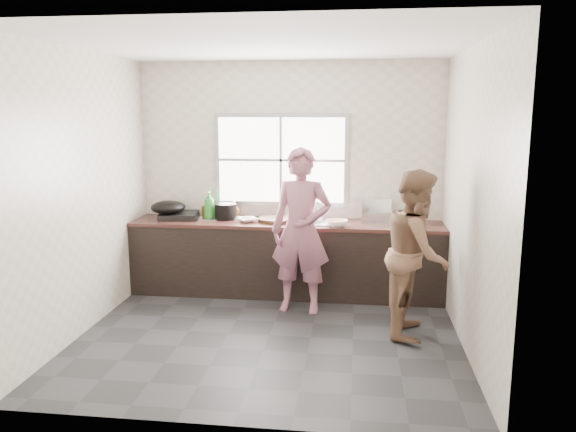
# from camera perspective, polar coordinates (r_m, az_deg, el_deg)

# --- Properties ---
(floor) EXTENTS (3.60, 3.20, 0.01)m
(floor) POSITION_cam_1_polar(r_m,az_deg,el_deg) (5.52, -1.91, -12.05)
(floor) COLOR #27272A
(floor) RESTS_ON ground
(ceiling) EXTENTS (3.60, 3.20, 0.01)m
(ceiling) POSITION_cam_1_polar(r_m,az_deg,el_deg) (5.13, -2.10, 17.12)
(ceiling) COLOR silver
(ceiling) RESTS_ON wall_back
(wall_back) EXTENTS (3.60, 0.01, 2.70)m
(wall_back) POSITION_cam_1_polar(r_m,az_deg,el_deg) (6.73, 0.16, 4.01)
(wall_back) COLOR beige
(wall_back) RESTS_ON ground
(wall_left) EXTENTS (0.01, 3.20, 2.70)m
(wall_left) POSITION_cam_1_polar(r_m,az_deg,el_deg) (5.72, -20.15, 2.20)
(wall_left) COLOR beige
(wall_left) RESTS_ON ground
(wall_right) EXTENTS (0.01, 3.20, 2.70)m
(wall_right) POSITION_cam_1_polar(r_m,az_deg,el_deg) (5.19, 18.10, 1.52)
(wall_right) COLOR beige
(wall_right) RESTS_ON ground
(wall_front) EXTENTS (3.60, 0.01, 2.70)m
(wall_front) POSITION_cam_1_polar(r_m,az_deg,el_deg) (3.61, -6.03, -1.81)
(wall_front) COLOR beige
(wall_front) RESTS_ON ground
(cabinet) EXTENTS (3.60, 0.62, 0.82)m
(cabinet) POSITION_cam_1_polar(r_m,az_deg,el_deg) (6.60, -0.17, -4.43)
(cabinet) COLOR black
(cabinet) RESTS_ON floor
(countertop) EXTENTS (3.60, 0.64, 0.04)m
(countertop) POSITION_cam_1_polar(r_m,az_deg,el_deg) (6.50, -0.17, -0.77)
(countertop) COLOR #361B16
(countertop) RESTS_ON cabinet
(sink) EXTENTS (0.55, 0.45, 0.02)m
(sink) POSITION_cam_1_polar(r_m,az_deg,el_deg) (6.46, 2.90, -0.63)
(sink) COLOR silver
(sink) RESTS_ON countertop
(faucet) EXTENTS (0.02, 0.02, 0.30)m
(faucet) POSITION_cam_1_polar(r_m,az_deg,el_deg) (6.63, 3.04, 0.93)
(faucet) COLOR silver
(faucet) RESTS_ON countertop
(window_frame) EXTENTS (1.60, 0.05, 1.10)m
(window_frame) POSITION_cam_1_polar(r_m,az_deg,el_deg) (6.71, -0.70, 5.71)
(window_frame) COLOR #9EA0A5
(window_frame) RESTS_ON wall_back
(window_glazing) EXTENTS (1.50, 0.01, 1.00)m
(window_glazing) POSITION_cam_1_polar(r_m,az_deg,el_deg) (6.69, -0.73, 5.69)
(window_glazing) COLOR white
(window_glazing) RESTS_ON window_frame
(woman) EXTENTS (0.64, 0.46, 1.64)m
(woman) POSITION_cam_1_polar(r_m,az_deg,el_deg) (5.94, 1.34, -2.05)
(woman) COLOR #A66378
(woman) RESTS_ON floor
(person_side) EXTENTS (0.71, 0.86, 1.59)m
(person_side) POSITION_cam_1_polar(r_m,az_deg,el_deg) (5.47, 12.96, -3.69)
(person_side) COLOR brown
(person_side) RESTS_ON floor
(cutting_board) EXTENTS (0.44, 0.44, 0.04)m
(cutting_board) POSITION_cam_1_polar(r_m,az_deg,el_deg) (6.53, -1.24, -0.36)
(cutting_board) COLOR #312013
(cutting_board) RESTS_ON countertop
(cleaver) EXTENTS (0.22, 0.19, 0.01)m
(cleaver) POSITION_cam_1_polar(r_m,az_deg,el_deg) (6.45, -3.95, -0.31)
(cleaver) COLOR silver
(cleaver) RESTS_ON cutting_board
(bowl_mince) EXTENTS (0.26, 0.26, 0.05)m
(bowl_mince) POSITION_cam_1_polar(r_m,az_deg,el_deg) (6.52, -4.16, -0.37)
(bowl_mince) COLOR white
(bowl_mince) RESTS_ON countertop
(bowl_crabs) EXTENTS (0.20, 0.20, 0.06)m
(bowl_crabs) POSITION_cam_1_polar(r_m,az_deg,el_deg) (6.24, 4.98, -0.82)
(bowl_crabs) COLOR white
(bowl_crabs) RESTS_ON countertop
(bowl_held) EXTENTS (0.29, 0.29, 0.07)m
(bowl_held) POSITION_cam_1_polar(r_m,az_deg,el_deg) (6.44, 2.73, -0.41)
(bowl_held) COLOR silver
(bowl_held) RESTS_ON countertop
(black_pot) EXTENTS (0.29, 0.29, 0.19)m
(black_pot) POSITION_cam_1_polar(r_m,az_deg,el_deg) (6.69, -6.36, 0.47)
(black_pot) COLOR black
(black_pot) RESTS_ON countertop
(plate_food) EXTENTS (0.23, 0.23, 0.02)m
(plate_food) POSITION_cam_1_polar(r_m,az_deg,el_deg) (6.73, -5.38, -0.19)
(plate_food) COLOR silver
(plate_food) RESTS_ON countertop
(bottle_green) EXTENTS (0.14, 0.14, 0.33)m
(bottle_green) POSITION_cam_1_polar(r_m,az_deg,el_deg) (6.74, -7.99, 1.13)
(bottle_green) COLOR #2B842B
(bottle_green) RESTS_ON countertop
(bottle_brown_tall) EXTENTS (0.09, 0.09, 0.17)m
(bottle_brown_tall) POSITION_cam_1_polar(r_m,az_deg,el_deg) (6.90, -8.31, 0.67)
(bottle_brown_tall) COLOR #4F3313
(bottle_brown_tall) RESTS_ON countertop
(bottle_brown_short) EXTENTS (0.15, 0.15, 0.17)m
(bottle_brown_short) POSITION_cam_1_polar(r_m,az_deg,el_deg) (6.82, -5.47, 0.63)
(bottle_brown_short) COLOR #4C2A13
(bottle_brown_short) RESTS_ON countertop
(glass_jar) EXTENTS (0.08, 0.08, 0.11)m
(glass_jar) POSITION_cam_1_polar(r_m,az_deg,el_deg) (6.73, -6.59, 0.18)
(glass_jar) COLOR silver
(glass_jar) RESTS_ON countertop
(burner) EXTENTS (0.50, 0.50, 0.07)m
(burner) POSITION_cam_1_polar(r_m,az_deg,el_deg) (6.85, -11.02, 0.07)
(burner) COLOR black
(burner) RESTS_ON countertop
(wok) EXTENTS (0.44, 0.44, 0.15)m
(wok) POSITION_cam_1_polar(r_m,az_deg,el_deg) (6.82, -12.09, 0.87)
(wok) COLOR black
(wok) RESTS_ON burner
(dish_rack) EXTENTS (0.41, 0.34, 0.27)m
(dish_rack) POSITION_cam_1_polar(r_m,az_deg,el_deg) (6.65, 8.65, 0.71)
(dish_rack) COLOR silver
(dish_rack) RESTS_ON countertop
(pot_lid_left) EXTENTS (0.33, 0.33, 0.01)m
(pot_lid_left) POSITION_cam_1_polar(r_m,az_deg,el_deg) (6.76, -8.61, -0.22)
(pot_lid_left) COLOR #B7B9BE
(pot_lid_left) RESTS_ON countertop
(pot_lid_right) EXTENTS (0.27, 0.27, 0.01)m
(pot_lid_right) POSITION_cam_1_polar(r_m,az_deg,el_deg) (6.71, -7.78, -0.28)
(pot_lid_right) COLOR silver
(pot_lid_right) RESTS_ON countertop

